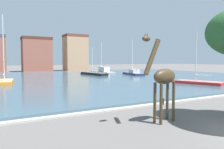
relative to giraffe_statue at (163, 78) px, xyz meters
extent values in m
cube|color=#3D5666|center=(2.23, 29.57, -2.37)|extent=(82.00, 50.93, 0.28)
cube|color=#ADA89E|center=(2.23, 3.86, -2.45)|extent=(82.00, 0.50, 0.12)
cylinder|color=#42331E|center=(-0.38, -0.29, -1.37)|extent=(0.17, 0.17, 2.27)
cylinder|color=#42331E|center=(-0.46, 0.13, -1.37)|extent=(0.17, 0.17, 2.27)
cylinder|color=#42331E|center=(0.75, -0.08, -1.37)|extent=(0.17, 0.17, 2.27)
cylinder|color=#42331E|center=(0.67, 0.34, -1.37)|extent=(0.17, 0.17, 2.27)
ellipsoid|color=#42331E|center=(0.14, 0.03, 0.09)|extent=(1.85, 0.97, 0.87)
cylinder|color=#42331E|center=(-0.94, -0.18, 1.18)|extent=(1.22, 0.46, 1.94)
ellipsoid|color=#42331E|center=(-1.41, -0.26, 2.09)|extent=(0.58, 0.38, 0.29)
cone|color=#42331E|center=(-1.40, -0.34, 2.32)|extent=(0.06, 0.06, 0.17)
cone|color=#42331E|center=(-1.43, -0.19, 2.32)|extent=(0.06, 0.06, 0.17)
cylinder|color=#42331E|center=(0.97, 0.18, -0.27)|extent=(0.25, 0.10, 0.92)
cube|color=red|center=(16.24, 10.82, -2.20)|extent=(4.14, 6.48, 0.61)
ellipsoid|color=red|center=(15.26, 13.54, -2.20)|extent=(2.59, 2.68, 0.58)
cube|color=#C7716E|center=(16.24, 10.82, -1.87)|extent=(4.06, 6.35, 0.06)
cylinder|color=silver|center=(16.09, 11.25, 1.50)|extent=(0.12, 0.12, 6.79)
cylinder|color=silver|center=(16.45, 10.24, -1.00)|extent=(0.80, 2.03, 0.08)
cube|color=navy|center=(18.91, 30.59, -2.17)|extent=(3.50, 7.54, 0.67)
ellipsoid|color=navy|center=(19.52, 33.99, -2.17)|extent=(2.45, 2.86, 0.64)
cube|color=slate|center=(18.91, 30.59, -1.80)|extent=(3.43, 7.39, 0.06)
cube|color=silver|center=(18.82, 30.05, -1.38)|extent=(2.00, 2.78, 0.79)
cylinder|color=silver|center=(19.01, 31.13, 1.92)|extent=(0.12, 0.12, 7.52)
cylinder|color=silver|center=(18.79, 29.88, -0.93)|extent=(0.52, 2.52, 0.08)
cube|color=#939399|center=(16.01, 40.13, -2.22)|extent=(3.06, 8.50, 0.57)
ellipsoid|color=#939399|center=(15.69, 44.08, -2.22)|extent=(2.39, 3.08, 0.54)
cube|color=#B1B1B5|center=(16.01, 40.13, -1.91)|extent=(3.00, 8.33, 0.06)
cube|color=silver|center=(16.06, 39.51, -1.29)|extent=(1.91, 3.04, 1.19)
cylinder|color=silver|center=(15.96, 40.76, 1.79)|extent=(0.12, 0.12, 7.46)
cylinder|color=silver|center=(16.08, 39.30, -1.04)|extent=(0.31, 2.92, 0.08)
cube|color=orange|center=(-7.14, 23.62, -2.15)|extent=(2.74, 5.64, 0.72)
ellipsoid|color=orange|center=(-6.85, 26.19, -2.15)|extent=(2.13, 2.11, 0.68)
cube|color=#E2A56E|center=(-7.14, 23.62, -1.76)|extent=(2.69, 5.52, 0.06)
cylinder|color=silver|center=(-7.09, 24.03, 2.70)|extent=(0.12, 0.12, 8.99)
cylinder|color=silver|center=(-7.20, 23.08, -0.89)|extent=(0.29, 1.90, 0.08)
cube|color=black|center=(10.91, 34.19, -2.12)|extent=(3.11, 8.49, 0.77)
ellipsoid|color=black|center=(10.31, 38.09, -2.12)|extent=(2.10, 3.13, 0.73)
cube|color=slate|center=(10.91, 34.19, -1.71)|extent=(3.04, 8.32, 0.06)
cylinder|color=silver|center=(10.82, 34.81, 1.04)|extent=(0.12, 0.12, 5.55)
cylinder|color=silver|center=(11.04, 33.37, -0.84)|extent=(0.52, 2.88, 0.08)
cylinder|color=#232326|center=(3.35, 3.71, -2.26)|extent=(0.24, 0.24, 0.50)
cube|color=#8E5142|center=(3.31, 60.08, 2.37)|extent=(8.52, 5.43, 9.75)
cube|color=#51281E|center=(3.31, 60.08, 7.64)|extent=(8.69, 5.54, 0.80)
cube|color=tan|center=(15.46, 59.42, 3.03)|extent=(7.18, 5.70, 11.08)
cube|color=brown|center=(15.46, 59.42, 8.97)|extent=(7.32, 5.81, 0.80)
camera|label=1|loc=(-8.24, -9.10, 1.00)|focal=34.45mm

